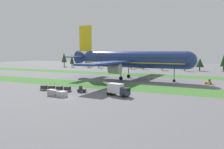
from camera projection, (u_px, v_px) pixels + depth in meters
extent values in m
plane|color=slate|center=(66.00, 98.00, 60.67)|extent=(400.00, 400.00, 0.00)
cube|color=#3D752D|center=(105.00, 85.00, 83.31)|extent=(320.00, 15.56, 0.01)
cube|color=#3D752D|center=(139.00, 75.00, 122.41)|extent=(320.00, 15.56, 0.01)
cylinder|color=navy|center=(133.00, 59.00, 100.41)|extent=(48.59, 9.75, 7.60)
sphere|color=navy|center=(188.00, 60.00, 89.59)|extent=(7.44, 7.44, 7.44)
cone|color=navy|center=(85.00, 58.00, 112.24)|extent=(8.56, 7.58, 7.22)
cube|color=yellow|center=(133.00, 62.00, 100.55)|extent=(47.42, 9.85, 0.36)
cube|color=#283342|center=(139.00, 57.00, 99.00)|extent=(42.71, 9.56, 0.44)
cube|color=navy|center=(141.00, 60.00, 119.57)|extent=(9.10, 32.71, 0.68)
cylinder|color=#A3A3A8|center=(140.00, 65.00, 115.00)|extent=(4.89, 4.38, 4.18)
cube|color=navy|center=(107.00, 63.00, 84.06)|extent=(9.10, 32.71, 0.68)
cylinder|color=#A3A3A8|center=(115.00, 69.00, 88.12)|extent=(4.89, 4.38, 4.18)
cube|color=navy|center=(94.00, 56.00, 119.17)|extent=(4.81, 11.96, 0.48)
cube|color=navy|center=(76.00, 57.00, 104.66)|extent=(4.81, 11.96, 0.48)
cube|color=yellow|center=(85.00, 38.00, 110.98)|extent=(6.92, 1.13, 12.91)
cylinder|color=#A3A3A8|center=(174.00, 72.00, 92.47)|extent=(0.44, 0.44, 7.57)
cylinder|color=black|center=(174.00, 81.00, 92.86)|extent=(1.22, 0.47, 1.20)
cylinder|color=#A3A3A8|center=(129.00, 69.00, 106.72)|extent=(0.44, 0.44, 7.32)
cylinder|color=black|center=(129.00, 76.00, 107.10)|extent=(1.72, 0.67, 1.70)
cylinder|color=#A3A3A8|center=(121.00, 70.00, 98.63)|extent=(0.44, 0.44, 7.32)
cylinder|color=black|center=(121.00, 78.00, 99.01)|extent=(1.72, 0.67, 1.70)
cube|color=#2D333D|center=(82.00, 90.00, 69.39)|extent=(2.75, 1.64, 0.77)
cube|color=#283342|center=(81.00, 87.00, 69.42)|extent=(0.84, 1.18, 0.90)
cylinder|color=black|center=(85.00, 91.00, 69.70)|extent=(0.62, 0.28, 0.60)
cylinder|color=black|center=(84.00, 92.00, 68.65)|extent=(0.62, 0.28, 0.60)
cylinder|color=black|center=(80.00, 91.00, 70.21)|extent=(0.62, 0.28, 0.60)
cylinder|color=black|center=(78.00, 91.00, 69.16)|extent=(0.62, 0.28, 0.60)
cube|color=#A3A3A8|center=(67.00, 90.00, 70.85)|extent=(2.38, 1.79, 0.10)
cube|color=#2D2D33|center=(67.00, 88.00, 70.79)|extent=(2.10, 1.57, 1.10)
cylinder|color=black|center=(71.00, 91.00, 71.30)|extent=(0.41, 0.17, 0.40)
cylinder|color=black|center=(69.00, 91.00, 69.98)|extent=(0.41, 0.17, 0.40)
cylinder|color=black|center=(66.00, 90.00, 71.77)|extent=(0.41, 0.17, 0.40)
cylinder|color=black|center=(64.00, 91.00, 70.45)|extent=(0.41, 0.17, 0.40)
cube|color=#A3A3A8|center=(59.00, 90.00, 71.66)|extent=(2.38, 1.79, 0.10)
cube|color=#2D2D33|center=(59.00, 88.00, 71.60)|extent=(2.10, 1.57, 1.10)
cylinder|color=black|center=(63.00, 90.00, 72.11)|extent=(0.41, 0.17, 0.40)
cylinder|color=black|center=(61.00, 91.00, 70.79)|extent=(0.41, 0.17, 0.40)
cylinder|color=black|center=(58.00, 90.00, 72.58)|extent=(0.41, 0.17, 0.40)
cylinder|color=black|center=(56.00, 91.00, 71.26)|extent=(0.41, 0.17, 0.40)
cube|color=#A3A3A8|center=(52.00, 89.00, 72.48)|extent=(2.38, 1.79, 0.10)
cube|color=#2D2D33|center=(52.00, 88.00, 72.41)|extent=(2.10, 1.57, 1.10)
cylinder|color=black|center=(55.00, 90.00, 72.92)|extent=(0.41, 0.17, 0.40)
cylinder|color=black|center=(53.00, 90.00, 71.60)|extent=(0.41, 0.17, 0.40)
cylinder|color=black|center=(51.00, 89.00, 73.39)|extent=(0.41, 0.17, 0.40)
cylinder|color=black|center=(48.00, 90.00, 72.07)|extent=(0.41, 0.17, 0.40)
cube|color=#A3A3A8|center=(44.00, 89.00, 73.29)|extent=(2.38, 1.79, 0.10)
cube|color=#2D2D33|center=(44.00, 87.00, 73.23)|extent=(2.10, 1.57, 1.10)
cylinder|color=black|center=(47.00, 89.00, 73.73)|extent=(0.41, 0.17, 0.40)
cylinder|color=black|center=(45.00, 90.00, 72.42)|extent=(0.41, 0.17, 0.40)
cylinder|color=black|center=(43.00, 89.00, 74.20)|extent=(0.41, 0.17, 0.40)
cylinder|color=black|center=(41.00, 90.00, 72.89)|extent=(0.41, 0.17, 0.40)
cube|color=#2D333D|center=(125.00, 91.00, 61.96)|extent=(2.65, 2.73, 2.20)
cube|color=#283342|center=(128.00, 90.00, 61.28)|extent=(0.53, 2.04, 0.97)
cube|color=silver|center=(116.00, 88.00, 63.90)|extent=(4.90, 3.23, 2.80)
cylinder|color=black|center=(128.00, 95.00, 62.74)|extent=(1.00, 0.50, 0.96)
cylinder|color=black|center=(124.00, 96.00, 61.15)|extent=(1.00, 0.50, 0.96)
cylinder|color=black|center=(115.00, 93.00, 65.41)|extent=(1.00, 0.50, 0.96)
cylinder|color=black|center=(111.00, 94.00, 63.82)|extent=(1.00, 0.50, 0.96)
cylinder|color=black|center=(112.00, 93.00, 66.08)|extent=(1.00, 0.50, 0.96)
cylinder|color=black|center=(108.00, 94.00, 64.49)|extent=(1.00, 0.50, 0.96)
cube|color=yellow|center=(208.00, 82.00, 86.83)|extent=(2.66, 1.41, 0.77)
cube|color=#283342|center=(210.00, 80.00, 86.57)|extent=(0.75, 1.12, 0.90)
cylinder|color=black|center=(206.00, 83.00, 86.79)|extent=(0.61, 0.23, 0.60)
cylinder|color=black|center=(206.00, 83.00, 87.77)|extent=(0.61, 0.23, 0.60)
cylinder|color=black|center=(211.00, 84.00, 85.98)|extent=(0.61, 0.23, 0.60)
cylinder|color=black|center=(211.00, 83.00, 86.95)|extent=(0.61, 0.23, 0.60)
cylinder|color=black|center=(116.00, 89.00, 73.00)|extent=(0.18, 0.18, 0.85)
cylinder|color=black|center=(116.00, 89.00, 73.00)|extent=(0.18, 0.18, 0.85)
cylinder|color=orange|center=(116.00, 87.00, 72.92)|extent=(0.36, 0.36, 0.62)
sphere|color=tan|center=(116.00, 85.00, 72.88)|extent=(0.24, 0.24, 0.24)
cylinder|color=orange|center=(117.00, 87.00, 72.93)|extent=(0.10, 0.10, 0.58)
cylinder|color=orange|center=(115.00, 87.00, 72.92)|extent=(0.10, 0.10, 0.58)
cylinder|color=black|center=(121.00, 96.00, 61.99)|extent=(0.18, 0.18, 0.85)
cylinder|color=black|center=(121.00, 96.00, 61.78)|extent=(0.18, 0.18, 0.85)
cylinder|color=orange|center=(121.00, 93.00, 61.81)|extent=(0.36, 0.36, 0.62)
sphere|color=tan|center=(121.00, 91.00, 61.76)|extent=(0.24, 0.24, 0.24)
cylinder|color=orange|center=(121.00, 93.00, 62.03)|extent=(0.10, 0.10, 0.58)
cylinder|color=orange|center=(121.00, 93.00, 61.59)|extent=(0.10, 0.10, 0.58)
cube|color=#A3A3A8|center=(52.00, 92.00, 64.27)|extent=(2.11, 1.74, 1.80)
cube|color=#A3A3A8|center=(61.00, 94.00, 62.18)|extent=(2.02, 1.62, 1.59)
cube|color=#A3A3A8|center=(63.00, 94.00, 62.51)|extent=(2.18, 1.83, 1.60)
cube|color=#A3A3A8|center=(54.00, 93.00, 63.63)|extent=(2.09, 1.72, 1.67)
cone|color=orange|center=(98.00, 85.00, 81.37)|extent=(0.44, 0.44, 0.69)
cone|color=orange|center=(55.00, 83.00, 87.68)|extent=(0.44, 0.44, 0.59)
cone|color=orange|center=(50.00, 83.00, 88.09)|extent=(0.44, 0.44, 0.59)
cylinder|color=#4C3823|center=(64.00, 64.00, 190.12)|extent=(0.70, 0.70, 3.86)
cone|color=#1E4223|center=(64.00, 57.00, 189.50)|extent=(4.42, 4.42, 8.25)
cylinder|color=#4C3823|center=(72.00, 65.00, 185.53)|extent=(0.70, 0.70, 2.61)
cone|color=#1E4223|center=(72.00, 59.00, 185.00)|extent=(3.74, 3.74, 7.66)
cylinder|color=#4C3823|center=(88.00, 66.00, 182.51)|extent=(0.70, 0.70, 2.63)
cone|color=#1E4223|center=(88.00, 59.00, 181.91)|extent=(4.74, 4.74, 8.96)
cylinder|color=#4C3823|center=(99.00, 65.00, 175.37)|extent=(0.70, 0.70, 3.83)
cone|color=#1E4223|center=(99.00, 59.00, 174.88)|extent=(5.12, 5.12, 5.75)
cylinder|color=#4C3823|center=(114.00, 66.00, 171.47)|extent=(0.70, 0.70, 3.02)
cone|color=#1E4223|center=(114.00, 60.00, 170.94)|extent=(4.12, 4.12, 7.15)
cylinder|color=#4C3823|center=(131.00, 67.00, 166.17)|extent=(0.70, 0.70, 3.05)
cone|color=#1E4223|center=(131.00, 61.00, 165.74)|extent=(5.10, 5.10, 5.20)
cylinder|color=#4C3823|center=(143.00, 67.00, 159.32)|extent=(0.70, 0.70, 3.60)
cone|color=#1E4223|center=(143.00, 61.00, 158.87)|extent=(3.66, 3.66, 5.15)
cylinder|color=#4C3823|center=(162.00, 68.00, 153.19)|extent=(0.70, 0.70, 3.26)
cone|color=#1E4223|center=(162.00, 62.00, 152.75)|extent=(4.53, 4.53, 5.31)
cylinder|color=#4C3823|center=(185.00, 69.00, 147.20)|extent=(0.70, 0.70, 3.20)
cone|color=#1E4223|center=(185.00, 60.00, 146.59)|extent=(3.68, 3.68, 8.60)
cylinder|color=#4C3823|center=(200.00, 69.00, 146.95)|extent=(0.70, 0.70, 2.65)
cone|color=#1E4223|center=(200.00, 63.00, 146.52)|extent=(5.40, 5.40, 5.83)
cylinder|color=#4C3823|center=(223.00, 69.00, 140.74)|extent=(0.70, 0.70, 3.50)
cone|color=#1E4223|center=(224.00, 60.00, 140.15)|extent=(4.33, 4.33, 8.01)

